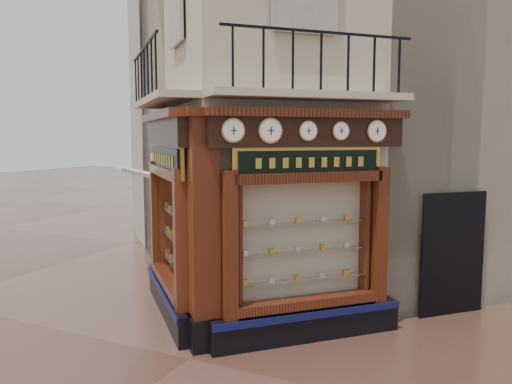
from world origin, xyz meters
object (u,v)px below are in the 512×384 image
Objects in this scene: clock_c at (308,131)px; signboard_right at (310,162)px; clock_d at (341,131)px; signboard_left at (166,159)px; corner_pilaster at (204,233)px; awning at (142,277)px; clock_b at (270,131)px; clock_a at (233,130)px; clock_e at (377,131)px.

clock_c reaches higher than signboard_right.
clock_d is 0.14× the size of signboard_left.
clock_d is (1.90, 1.30, 1.67)m from corner_pilaster.
clock_d reaches higher than signboard_left.
corner_pilaster reaches higher than awning.
signboard_right is at bearing 8.33° from clock_b.
clock_a is at bearing -48.59° from corner_pilaster.
clock_e is (0.49, 0.49, -0.00)m from clock_d.
clock_a reaches higher than clock_d.
corner_pilaster is at bearing 169.31° from clock_d.
clock_b is 2.59m from signboard_left.
clock_b is 1.30× the size of clock_d.
clock_d is 0.19× the size of awning.
awning is at bearing 124.25° from clock_e.
clock_c is at bearing -180.00° from clock_e.
clock_c is at bearing -129.84° from signboard_right.
clock_e is at bearing -8.21° from corner_pilaster.
clock_b is 1.07× the size of clock_e.
awning is at bearing 96.13° from corner_pilaster.
clock_a is at bearing -180.00° from clock_e.
clock_a is at bearing -180.00° from clock_c.
awning is at bearing 106.39° from clock_b.
signboard_left is at bearing 100.25° from corner_pilaster.
clock_d is 0.70m from clock_e.
awning is 6.28m from signboard_right.
clock_b is at bearing -148.93° from signboard_left.
corner_pilaster is 2.12m from signboard_left.
clock_b reaches higher than clock_e.
clock_a is at bearing -175.40° from signboard_right.
corner_pilaster is at bearing 165.56° from clock_c.
clock_a is 0.17× the size of signboard_left.
clock_c is (0.47, 0.47, 0.00)m from clock_b.
corner_pilaster is 2.12m from signboard_right.
clock_e is 3.97m from signboard_left.
signboard_right is (0.89, 1.05, -0.52)m from clock_a.
clock_b is 6.42m from awning.
clock_b reaches higher than awning.
clock_c is at bearing 0.00° from clock_b.
corner_pilaster is 12.65× the size of clock_d.
signboard_left is (-1.46, 1.01, 1.15)m from corner_pilaster.
signboard_left reaches higher than awning.
awning is at bearing 113.01° from clock_c.
corner_pilaster is 2.85m from clock_d.
awning is (-5.12, 2.07, -3.62)m from clock_c.
clock_e is at bearing 0.00° from clock_d.
clock_c is 0.15× the size of signboard_left.
clock_d is at bearing -10.69° from corner_pilaster.
awning is (-3.64, 2.94, -1.95)m from corner_pilaster.
clock_a is 2.34m from signboard_left.
awning is (-4.65, 2.54, -3.62)m from clock_b.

